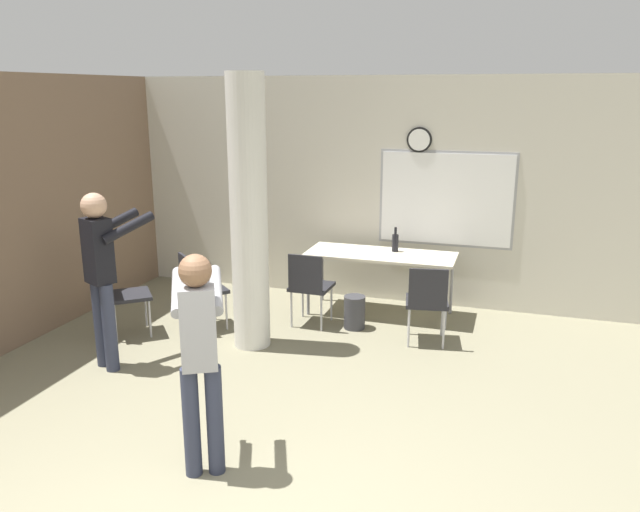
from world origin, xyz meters
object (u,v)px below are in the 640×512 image
(chair_near_pillar, at_px, (198,286))
(person_watching_back, at_px, (102,267))
(bottle_on_table, at_px, (395,242))
(chair_table_right, at_px, (427,299))
(folding_table, at_px, (381,258))
(person_playing_front, at_px, (199,348))
(chair_table_left, at_px, (309,283))
(chair_by_left_wall, at_px, (122,291))

(chair_near_pillar, relative_size, person_watching_back, 0.51)
(bottle_on_table, distance_m, chair_table_right, 1.11)
(folding_table, distance_m, person_playing_front, 3.58)
(folding_table, xyz_separation_m, chair_near_pillar, (-1.84, -1.09, -0.20))
(chair_table_left, bearing_deg, folding_table, 42.93)
(chair_table_right, bearing_deg, chair_by_left_wall, -166.83)
(chair_by_left_wall, xyz_separation_m, chair_near_pillar, (0.70, 0.42, 0.00))
(person_playing_front, bearing_deg, chair_table_right, 67.46)
(chair_near_pillar, distance_m, person_watching_back, 1.32)
(folding_table, height_order, chair_table_left, chair_table_left)
(chair_by_left_wall, relative_size, person_playing_front, 0.54)
(chair_near_pillar, bearing_deg, folding_table, 30.65)
(person_watching_back, bearing_deg, person_playing_front, -36.82)
(folding_table, xyz_separation_m, chair_table_right, (0.67, -0.76, -0.20))
(folding_table, distance_m, chair_near_pillar, 2.15)
(chair_by_left_wall, height_order, chair_table_right, same)
(chair_by_left_wall, relative_size, chair_table_left, 1.00)
(chair_near_pillar, bearing_deg, chair_by_left_wall, -148.72)
(folding_table, height_order, bottle_on_table, bottle_on_table)
(folding_table, relative_size, chair_table_right, 2.01)
(chair_table_left, distance_m, person_playing_front, 2.94)
(folding_table, distance_m, chair_by_left_wall, 2.96)
(folding_table, bearing_deg, chair_table_right, -48.82)
(person_watching_back, bearing_deg, chair_table_right, 27.71)
(person_watching_back, bearing_deg, chair_by_left_wall, 115.03)
(person_watching_back, bearing_deg, chair_near_pillar, 73.53)
(bottle_on_table, height_order, chair_table_left, bottle_on_table)
(chair_near_pillar, distance_m, chair_table_left, 1.25)
(bottle_on_table, relative_size, chair_table_left, 0.34)
(bottle_on_table, distance_m, person_playing_front, 3.73)
(folding_table, distance_m, chair_table_left, 0.95)
(folding_table, relative_size, bottle_on_table, 5.92)
(chair_by_left_wall, height_order, person_playing_front, person_playing_front)
(folding_table, relative_size, chair_near_pillar, 2.01)
(bottle_on_table, bearing_deg, folding_table, -134.56)
(chair_by_left_wall, xyz_separation_m, chair_table_right, (3.20, 0.75, 0.00))
(bottle_on_table, relative_size, person_watching_back, 0.17)
(person_watching_back, distance_m, person_playing_front, 2.13)
(chair_by_left_wall, relative_size, person_watching_back, 0.51)
(person_playing_front, bearing_deg, folding_table, 82.22)
(person_playing_front, bearing_deg, chair_near_pillar, 118.98)
(chair_table_right, xyz_separation_m, person_playing_front, (-1.15, -2.77, 0.43))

